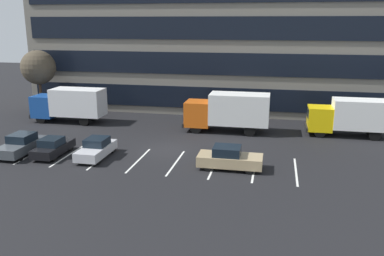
% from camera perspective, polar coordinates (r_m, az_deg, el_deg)
% --- Properties ---
extents(ground_plane, '(120.00, 120.00, 0.00)m').
position_cam_1_polar(ground_plane, '(32.21, -3.45, -3.01)').
color(ground_plane, black).
extents(office_building, '(39.15, 11.78, 21.60)m').
position_cam_1_polar(office_building, '(48.23, 2.13, 15.93)').
color(office_building, slate).
rests_on(office_building, ground_plane).
extents(lot_markings, '(19.74, 5.40, 0.01)m').
position_cam_1_polar(lot_markings, '(29.50, -4.97, -4.72)').
color(lot_markings, silver).
rests_on(lot_markings, ground_plane).
extents(box_truck_orange, '(7.71, 2.55, 3.57)m').
position_cam_1_polar(box_truck_orange, '(36.82, 5.17, 2.47)').
color(box_truck_orange, '#D85914').
rests_on(box_truck_orange, ground_plane).
extents(box_truck_yellow, '(7.13, 2.36, 3.30)m').
position_cam_1_polar(box_truck_yellow, '(37.94, 21.50, 1.62)').
color(box_truck_yellow, yellow).
rests_on(box_truck_yellow, ground_plane).
extents(box_truck_blue, '(7.39, 2.45, 3.43)m').
position_cam_1_polar(box_truck_blue, '(42.12, -16.87, 3.33)').
color(box_truck_blue, '#194799').
rests_on(box_truck_blue, ground_plane).
extents(sedan_black, '(1.64, 3.92, 1.40)m').
position_cam_1_polar(sedan_black, '(32.27, -19.01, -2.54)').
color(sedan_black, black).
rests_on(sedan_black, ground_plane).
extents(sedan_charcoal, '(1.82, 4.34, 1.55)m').
position_cam_1_polar(sedan_charcoal, '(33.47, -22.94, -2.18)').
color(sedan_charcoal, '#474C51').
rests_on(sedan_charcoal, ground_plane).
extents(sedan_silver, '(1.71, 4.09, 1.46)m').
position_cam_1_polar(sedan_silver, '(30.88, -13.34, -2.84)').
color(sedan_silver, silver).
rests_on(sedan_silver, ground_plane).
extents(sedan_tan, '(4.41, 1.85, 1.58)m').
position_cam_1_polar(sedan_tan, '(27.91, 5.28, -4.27)').
color(sedan_tan, tan).
rests_on(sedan_tan, ground_plane).
extents(bare_tree, '(3.68, 3.68, 6.90)m').
position_cam_1_polar(bare_tree, '(47.00, -20.86, 7.98)').
color(bare_tree, '#473323').
rests_on(bare_tree, ground_plane).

